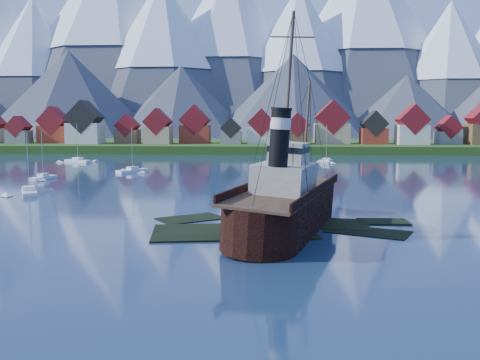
{
  "coord_description": "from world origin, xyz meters",
  "views": [
    {
      "loc": [
        0.81,
        -60.47,
        12.54
      ],
      "look_at": [
        -2.73,
        6.0,
        5.0
      ],
      "focal_mm": 40.0,
      "sensor_mm": 36.0,
      "label": 1
    }
  ],
  "objects_px": {
    "tugboat_wreck": "(284,202)",
    "sailboat_e": "(326,162)",
    "sailboat_a": "(29,192)",
    "sailboat_f": "(133,171)",
    "sailboat_c": "(78,161)",
    "sailboat_b": "(43,178)"
  },
  "relations": [
    {
      "from": "sailboat_a",
      "to": "sailboat_e",
      "type": "xyz_separation_m",
      "value": [
        57.43,
        68.42,
        0.01
      ]
    },
    {
      "from": "sailboat_a",
      "to": "sailboat_f",
      "type": "xyz_separation_m",
      "value": [
        8.1,
        37.85,
        0.02
      ]
    },
    {
      "from": "sailboat_a",
      "to": "sailboat_f",
      "type": "height_order",
      "value": "sailboat_f"
    },
    {
      "from": "sailboat_c",
      "to": "sailboat_b",
      "type": "bearing_deg",
      "value": -140.69
    },
    {
      "from": "tugboat_wreck",
      "to": "sailboat_c",
      "type": "relative_size",
      "value": 2.64
    },
    {
      "from": "sailboat_e",
      "to": "sailboat_b",
      "type": "bearing_deg",
      "value": -131.34
    },
    {
      "from": "sailboat_a",
      "to": "sailboat_c",
      "type": "xyz_separation_m",
      "value": [
        -15.67,
        66.78,
        0.03
      ]
    },
    {
      "from": "sailboat_b",
      "to": "sailboat_c",
      "type": "distance_m",
      "value": 46.0
    },
    {
      "from": "sailboat_a",
      "to": "sailboat_c",
      "type": "bearing_deg",
      "value": 76.55
    },
    {
      "from": "tugboat_wreck",
      "to": "sailboat_e",
      "type": "bearing_deg",
      "value": 96.55
    },
    {
      "from": "sailboat_e",
      "to": "sailboat_f",
      "type": "height_order",
      "value": "sailboat_e"
    },
    {
      "from": "tugboat_wreck",
      "to": "sailboat_e",
      "type": "height_order",
      "value": "tugboat_wreck"
    },
    {
      "from": "tugboat_wreck",
      "to": "sailboat_a",
      "type": "relative_size",
      "value": 2.93
    },
    {
      "from": "sailboat_b",
      "to": "sailboat_e",
      "type": "height_order",
      "value": "sailboat_e"
    },
    {
      "from": "sailboat_e",
      "to": "sailboat_f",
      "type": "xyz_separation_m",
      "value": [
        -49.33,
        -30.58,
        0.0
      ]
    },
    {
      "from": "sailboat_c",
      "to": "sailboat_e",
      "type": "height_order",
      "value": "sailboat_c"
    },
    {
      "from": "tugboat_wreck",
      "to": "sailboat_c",
      "type": "bearing_deg",
      "value": 137.33
    },
    {
      "from": "sailboat_c",
      "to": "sailboat_f",
      "type": "xyz_separation_m",
      "value": [
        23.77,
        -28.93,
        -0.01
      ]
    },
    {
      "from": "sailboat_e",
      "to": "sailboat_f",
      "type": "relative_size",
      "value": 1.02
    },
    {
      "from": "tugboat_wreck",
      "to": "sailboat_e",
      "type": "xyz_separation_m",
      "value": [
        14.99,
        95.23,
        -2.88
      ]
    },
    {
      "from": "sailboat_a",
      "to": "sailboat_c",
      "type": "height_order",
      "value": "sailboat_c"
    },
    {
      "from": "sailboat_c",
      "to": "sailboat_f",
      "type": "height_order",
      "value": "sailboat_c"
    }
  ]
}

